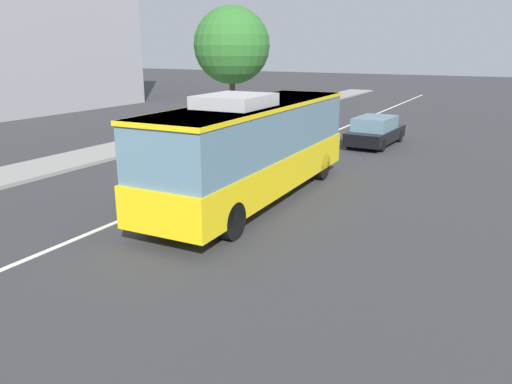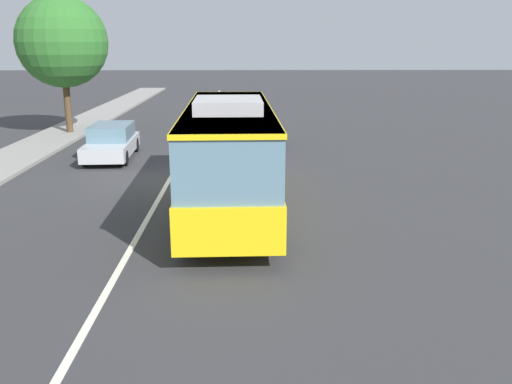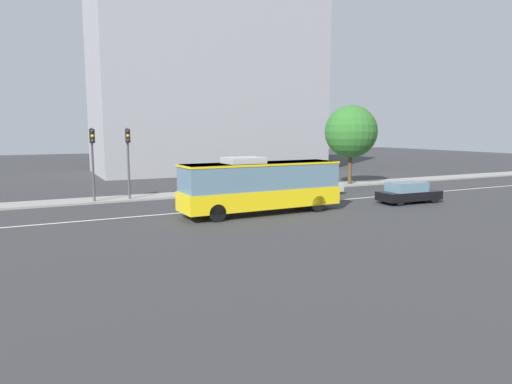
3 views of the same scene
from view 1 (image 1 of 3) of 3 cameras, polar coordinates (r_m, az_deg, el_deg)
The scene contains 7 objects.
ground_plane at distance 20.01m, azimuth -1.42°, elevation 2.67°, with size 160.00×160.00×0.00m, color #333335.
sidewalk_kerb at distance 24.34m, azimuth -16.39°, elevation 4.64°, with size 80.00×2.67×0.14m, color gray.
lane_centre_line at distance 20.00m, azimuth -1.42°, elevation 2.68°, with size 76.00×0.16×0.01m, color silver.
transit_bus at distance 15.58m, azimuth -0.26°, elevation 5.55°, with size 10.07×2.78×3.46m.
sedan_silver at distance 24.86m, azimuth -2.77°, elevation 7.06°, with size 4.58×2.02×1.46m.
sedan_black at distance 25.63m, azimuth 13.71°, elevation 6.89°, with size 4.58×2.01×1.46m.
street_tree_kerbside_left at distance 31.99m, azimuth -2.83°, elevation 16.64°, with size 4.77×4.77×7.30m.
Camera 1 is at (-16.83, -9.73, 4.73)m, focal length 34.41 mm.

